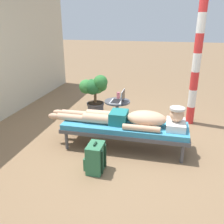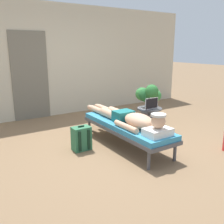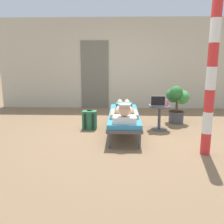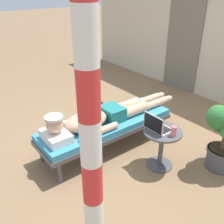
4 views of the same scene
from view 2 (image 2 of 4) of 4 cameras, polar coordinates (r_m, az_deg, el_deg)
ground_plane at (r=4.53m, az=2.78°, el=-7.28°), size 40.00×40.00×0.00m
house_wall_back at (r=6.58m, az=-11.09°, el=11.34°), size 7.60×0.20×2.70m
house_door_panel at (r=6.22m, az=-18.02°, el=7.70°), size 0.84×0.03×2.04m
lounge_chair at (r=4.35m, az=3.31°, el=-3.36°), size 0.61×1.98×0.42m
person_reclining at (r=4.23m, az=4.15°, el=-1.47°), size 0.53×2.17×0.33m
side_table at (r=5.03m, az=8.44°, el=-0.94°), size 0.48×0.48×0.52m
laptop at (r=4.89m, az=8.41°, el=1.38°), size 0.31×0.24×0.23m
drink_glass at (r=5.08m, az=9.73°, el=1.84°), size 0.06×0.06×0.12m
backpack at (r=4.26m, az=-6.95°, el=-5.98°), size 0.30×0.26×0.42m
potted_plant at (r=5.73m, az=8.40°, el=2.93°), size 0.53×0.59×0.90m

